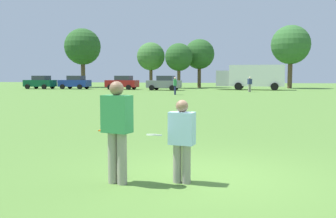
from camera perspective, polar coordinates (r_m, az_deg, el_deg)
ground_plane at (r=7.33m, az=6.54°, el=-9.97°), size 172.99×172.99×0.00m
player_thrower at (r=6.67m, az=-7.65°, el=-2.59°), size 0.55×0.41×1.80m
player_defender at (r=6.68m, az=2.10°, el=-4.19°), size 0.47×0.32×1.47m
frisbee at (r=6.50m, az=-2.10°, el=-3.89°), size 0.27×0.27×0.07m
traffic_cone at (r=13.21m, az=-9.55°, el=-2.24°), size 0.32×0.32×0.48m
parked_car_near_left at (r=55.30m, az=-18.61°, el=3.83°), size 4.32×2.46×1.82m
parked_car_mid_left at (r=53.50m, az=-13.78°, el=3.92°), size 4.32×2.46×1.82m
parked_car_center at (r=50.57m, az=-6.85°, el=3.97°), size 4.32×2.46×1.82m
parked_car_mid_right at (r=47.78m, az=-0.54°, el=3.94°), size 4.32×2.46×1.82m
box_truck at (r=50.20m, az=12.45°, el=4.82°), size 8.66×3.41×3.18m
bystander_sideline_watcher at (r=36.91m, az=1.06°, el=3.66°), size 0.40×0.53×1.72m
bystander_far_jogger at (r=44.05m, az=12.15°, el=3.77°), size 0.54×0.50×1.70m
tree_west_oak at (r=61.12m, az=-12.68°, el=9.07°), size 5.60×5.60×9.10m
tree_west_maple at (r=57.40m, az=-2.59°, el=7.86°), size 4.17×4.17×6.77m
tree_center_elm at (r=55.06m, az=1.64°, el=7.76°), size 3.98×3.98×6.46m
tree_east_birch at (r=57.62m, az=4.73°, el=8.17°), size 4.47×4.47×7.27m
tree_east_oak at (r=57.45m, az=17.92°, el=9.12°), size 5.52×5.52×8.97m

